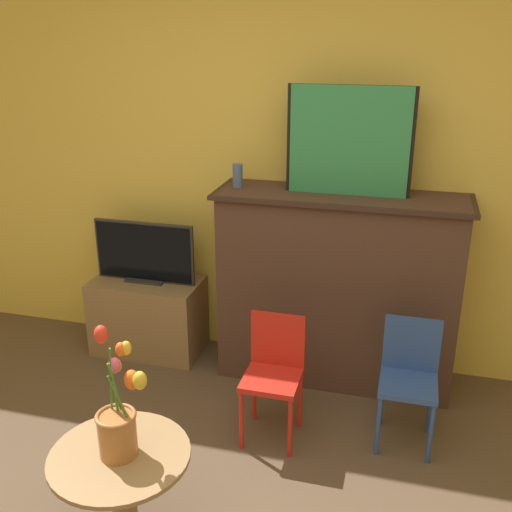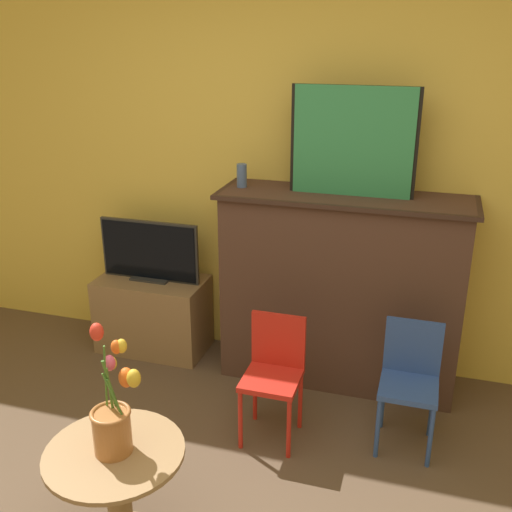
% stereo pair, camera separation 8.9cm
% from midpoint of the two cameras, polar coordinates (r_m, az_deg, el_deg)
% --- Properties ---
extents(wall_back, '(8.00, 0.06, 2.70)m').
position_cam_midpoint_polar(wall_back, '(3.72, 2.92, 9.55)').
color(wall_back, '#EAC651').
rests_on(wall_back, ground).
extents(fireplace_mantel, '(1.47, 0.46, 1.19)m').
position_cam_midpoint_polar(fireplace_mantel, '(3.66, 7.06, -2.97)').
color(fireplace_mantel, '#4C3328').
rests_on(fireplace_mantel, ground).
extents(painting, '(0.70, 0.03, 0.60)m').
position_cam_midpoint_polar(painting, '(3.41, 8.12, 10.77)').
color(painting, black).
rests_on(painting, fireplace_mantel).
extents(mantel_candle, '(0.06, 0.06, 0.14)m').
position_cam_midpoint_polar(mantel_candle, '(3.58, -2.48, 7.65)').
color(mantel_candle, '#4C6699').
rests_on(mantel_candle, fireplace_mantel).
extents(tv_stand, '(0.72, 0.40, 0.51)m').
position_cam_midpoint_polar(tv_stand, '(4.15, -10.82, -5.59)').
color(tv_stand, olive).
rests_on(tv_stand, ground).
extents(tv_monitor, '(0.68, 0.12, 0.41)m').
position_cam_midpoint_polar(tv_monitor, '(3.97, -11.22, 0.27)').
color(tv_monitor, '#2D2D2D').
rests_on(tv_monitor, tv_stand).
extents(chair_red, '(0.29, 0.29, 0.68)m').
position_cam_midpoint_polar(chair_red, '(3.22, 0.93, -10.65)').
color(chair_red, red).
rests_on(chair_red, ground).
extents(chair_blue, '(0.29, 0.29, 0.68)m').
position_cam_midpoint_polar(chair_blue, '(3.26, 13.61, -10.80)').
color(chair_blue, '#2D4C99').
rests_on(chair_blue, ground).
extents(side_table, '(0.57, 0.57, 0.48)m').
position_cam_midpoint_polar(side_table, '(2.70, -13.57, -20.61)').
color(side_table, '#99754C').
rests_on(side_table, ground).
extents(vase_tulips, '(0.24, 0.22, 0.52)m').
position_cam_midpoint_polar(vase_tulips, '(2.51, -14.01, -14.78)').
color(vase_tulips, '#AD6B38').
rests_on(vase_tulips, side_table).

